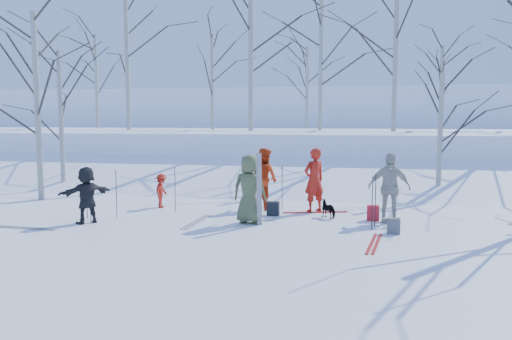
% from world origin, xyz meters
% --- Properties ---
extents(ground, '(120.00, 120.00, 0.00)m').
position_xyz_m(ground, '(0.00, 0.00, 0.00)').
color(ground, white).
rests_on(ground, ground).
extents(snow_ramp, '(70.00, 9.49, 4.12)m').
position_xyz_m(snow_ramp, '(0.00, 7.00, 0.15)').
color(snow_ramp, white).
rests_on(snow_ramp, ground).
extents(snow_plateau, '(70.00, 18.00, 2.20)m').
position_xyz_m(snow_plateau, '(0.00, 17.00, 1.00)').
color(snow_plateau, white).
rests_on(snow_plateau, ground).
extents(far_hill, '(90.00, 30.00, 6.00)m').
position_xyz_m(far_hill, '(0.00, 38.00, 2.00)').
color(far_hill, white).
rests_on(far_hill, ground).
extents(skier_olive_center, '(0.94, 0.65, 1.83)m').
position_xyz_m(skier_olive_center, '(0.06, 0.30, 0.92)').
color(skier_olive_center, '#454F2F').
rests_on(skier_olive_center, ground).
extents(skier_red_north, '(0.82, 0.80, 1.90)m').
position_xyz_m(skier_red_north, '(1.61, 2.29, 0.95)').
color(skier_red_north, '#AD1C10').
rests_on(skier_red_north, ground).
extents(skier_redor_behind, '(1.15, 1.14, 1.87)m').
position_xyz_m(skier_redor_behind, '(0.06, 2.52, 0.94)').
color(skier_redor_behind, red).
rests_on(skier_redor_behind, ground).
extents(skier_red_seated, '(0.42, 0.70, 1.06)m').
position_xyz_m(skier_red_seated, '(-3.11, 2.05, 0.53)').
color(skier_red_seated, '#AD1C10').
rests_on(skier_red_seated, ground).
extents(skier_cream_east, '(1.12, 0.50, 1.88)m').
position_xyz_m(skier_cream_east, '(3.69, 1.16, 0.94)').
color(skier_cream_east, beige).
rests_on(skier_cream_east, ground).
extents(skier_grey_west, '(1.22, 1.38, 1.52)m').
position_xyz_m(skier_grey_west, '(-4.18, -0.52, 0.76)').
color(skier_grey_west, black).
rests_on(skier_grey_west, ground).
extents(dog, '(0.62, 0.61, 0.51)m').
position_xyz_m(dog, '(2.10, 1.43, 0.25)').
color(dog, black).
rests_on(dog, ground).
extents(upright_ski_left, '(0.08, 0.16, 1.90)m').
position_xyz_m(upright_ski_left, '(0.34, 0.06, 0.95)').
color(upright_ski_left, silver).
rests_on(upright_ski_left, ground).
extents(upright_ski_right, '(0.09, 0.23, 1.89)m').
position_xyz_m(upright_ski_right, '(0.40, 0.06, 0.95)').
color(upright_ski_right, silver).
rests_on(upright_ski_right, ground).
extents(ski_pair_a, '(0.35, 1.92, 0.02)m').
position_xyz_m(ski_pair_a, '(-1.37, 0.17, 0.01)').
color(ski_pair_a, silver).
rests_on(ski_pair_a, ground).
extents(ski_pair_b, '(0.72, 1.95, 0.02)m').
position_xyz_m(ski_pair_b, '(3.24, -1.31, 0.01)').
color(ski_pair_b, '#A41917').
rests_on(ski_pair_b, ground).
extents(ski_pair_c, '(0.38, 1.92, 0.02)m').
position_xyz_m(ski_pair_c, '(-5.48, -1.40, 0.01)').
color(ski_pair_c, silver).
rests_on(ski_pair_c, ground).
extents(ski_pair_d, '(1.21, 2.01, 0.02)m').
position_xyz_m(ski_pair_d, '(1.65, 2.14, 0.01)').
color(ski_pair_d, '#A41917').
rests_on(ski_pair_d, ground).
extents(ski_pole_a, '(0.02, 0.02, 1.34)m').
position_xyz_m(ski_pole_a, '(-2.47, 1.51, 0.67)').
color(ski_pole_a, black).
rests_on(ski_pole_a, ground).
extents(ski_pole_b, '(0.02, 0.02, 1.34)m').
position_xyz_m(ski_pole_b, '(-3.73, 0.27, 0.67)').
color(ski_pole_b, black).
rests_on(ski_pole_b, ground).
extents(ski_pole_c, '(0.02, 0.02, 1.34)m').
position_xyz_m(ski_pole_c, '(3.32, 0.61, 0.67)').
color(ski_pole_c, black).
rests_on(ski_pole_c, ground).
extents(ski_pole_d, '(0.02, 0.02, 1.34)m').
position_xyz_m(ski_pole_d, '(0.63, 2.40, 0.67)').
color(ski_pole_d, black).
rests_on(ski_pole_d, ground).
extents(ski_pole_e, '(0.02, 0.02, 1.34)m').
position_xyz_m(ski_pole_e, '(3.23, 0.18, 0.67)').
color(ski_pole_e, black).
rests_on(ski_pole_e, ground).
extents(ski_pole_f, '(0.02, 0.02, 1.34)m').
position_xyz_m(ski_pole_f, '(-4.49, 0.01, 0.67)').
color(ski_pole_f, black).
rests_on(ski_pole_f, ground).
extents(ski_pole_g, '(0.02, 0.02, 1.34)m').
position_xyz_m(ski_pole_g, '(-4.10, -0.49, 0.67)').
color(ski_pole_g, black).
rests_on(ski_pole_g, ground).
extents(backpack_red, '(0.32, 0.22, 0.42)m').
position_xyz_m(backpack_red, '(3.29, 1.28, 0.21)').
color(backpack_red, red).
rests_on(backpack_red, ground).
extents(backpack_grey, '(0.30, 0.20, 0.38)m').
position_xyz_m(backpack_grey, '(3.73, -0.21, 0.19)').
color(backpack_grey, '#4E5155').
rests_on(backpack_grey, ground).
extents(backpack_dark, '(0.34, 0.24, 0.40)m').
position_xyz_m(backpack_dark, '(0.51, 1.47, 0.20)').
color(backpack_dark, black).
rests_on(backpack_dark, ground).
extents(birch_plateau_b, '(4.83, 4.83, 6.04)m').
position_xyz_m(birch_plateau_b, '(1.12, 11.56, 5.22)').
color(birch_plateau_b, silver).
rests_on(birch_plateau_b, snow_plateau).
extents(birch_plateau_c, '(3.88, 3.88, 4.69)m').
position_xyz_m(birch_plateau_c, '(-0.00, 16.72, 4.54)').
color(birch_plateau_c, silver).
rests_on(birch_plateau_c, snow_plateau).
extents(birch_plateau_e, '(5.28, 5.28, 6.69)m').
position_xyz_m(birch_plateau_e, '(4.42, 10.27, 5.54)').
color(birch_plateau_e, silver).
rests_on(birch_plateau_e, snow_plateau).
extents(birch_plateau_f, '(5.85, 5.85, 7.50)m').
position_xyz_m(birch_plateau_f, '(-1.92, 9.96, 5.95)').
color(birch_plateau_f, silver).
rests_on(birch_plateau_f, snow_plateau).
extents(birch_plateau_g, '(4.39, 4.39, 5.41)m').
position_xyz_m(birch_plateau_g, '(-12.12, 14.65, 4.90)').
color(birch_plateau_g, silver).
rests_on(birch_plateau_g, snow_plateau).
extents(birch_plateau_h, '(5.60, 5.60, 7.14)m').
position_xyz_m(birch_plateau_h, '(-8.39, 10.95, 5.77)').
color(birch_plateau_h, silver).
rests_on(birch_plateau_h, snow_plateau).
extents(birch_plateau_i, '(3.45, 3.45, 4.08)m').
position_xyz_m(birch_plateau_i, '(6.85, 13.35, 4.24)').
color(birch_plateau_i, silver).
rests_on(birch_plateau_i, snow_plateau).
extents(birch_plateau_j, '(3.96, 3.96, 4.80)m').
position_xyz_m(birch_plateau_j, '(-4.44, 12.40, 4.60)').
color(birch_plateau_j, silver).
rests_on(birch_plateau_j, snow_plateau).
extents(birch_edge_a, '(5.02, 5.02, 6.32)m').
position_xyz_m(birch_edge_a, '(-7.78, 2.74, 3.16)').
color(birch_edge_a, silver).
rests_on(birch_edge_a, ground).
extents(birch_edge_d, '(4.35, 4.35, 5.36)m').
position_xyz_m(birch_edge_d, '(-8.45, 5.15, 2.68)').
color(birch_edge_d, silver).
rests_on(birch_edge_d, ground).
extents(birch_edge_e, '(3.62, 3.62, 4.31)m').
position_xyz_m(birch_edge_e, '(5.65, 5.62, 2.16)').
color(birch_edge_e, silver).
rests_on(birch_edge_e, ground).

